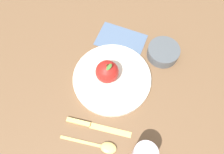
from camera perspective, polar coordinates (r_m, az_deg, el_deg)
ground_plane at (r=0.75m, az=-0.04°, el=-2.09°), size 2.40×2.40×0.00m
dinner_plate at (r=0.75m, az=-0.00°, el=-0.35°), size 0.26×0.26×0.02m
apple at (r=0.71m, az=-1.28°, el=1.37°), size 0.08×0.08×0.09m
side_bowl at (r=0.80m, az=13.08°, el=6.39°), size 0.11×0.11×0.04m
knife at (r=0.70m, az=-5.02°, el=-12.35°), size 0.18×0.12×0.01m
spoon at (r=0.69m, az=-2.56°, el=-17.39°), size 0.16×0.11×0.01m
linen_napkin at (r=0.83m, az=2.31°, el=9.54°), size 0.21×0.17×0.00m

